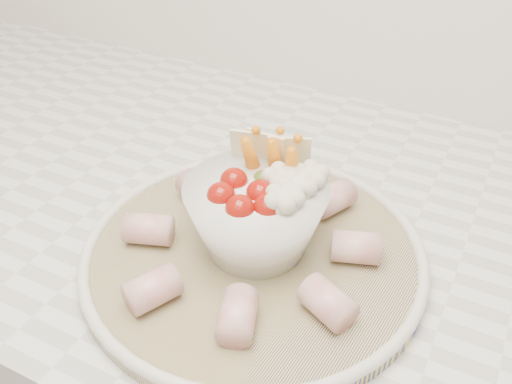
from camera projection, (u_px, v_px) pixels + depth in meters
The scene contains 3 objects.
serving_platter at pixel (254, 253), 0.58m from camera, with size 0.38×0.38×0.02m.
veggie_bowl at pixel (259, 212), 0.56m from camera, with size 0.14×0.14×0.11m.
cured_meat_rolls at pixel (253, 238), 0.57m from camera, with size 0.26×0.27×0.03m.
Camera 1 is at (0.12, 0.97, 1.33)m, focal length 40.00 mm.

